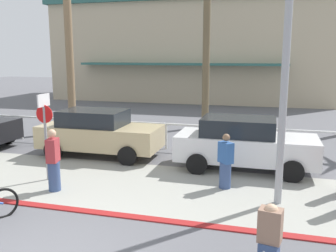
{
  "coord_description": "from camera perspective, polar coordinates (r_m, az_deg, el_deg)",
  "views": [
    {
      "loc": [
        3.89,
        -5.24,
        3.64
      ],
      "look_at": [
        0.77,
        6.0,
        1.42
      ],
      "focal_mm": 39.77,
      "sensor_mm": 36.0,
      "label": 1
    }
  ],
  "objects": [
    {
      "name": "car_white_2",
      "position": [
        12.16,
        11.58,
        -2.6
      ],
      "size": [
        4.4,
        2.02,
        1.69
      ],
      "color": "white",
      "rests_on": "ground"
    },
    {
      "name": "ground_plane",
      "position": [
        16.14,
        1.17,
        -2.24
      ],
      "size": [
        80.0,
        80.0,
        0.0
      ],
      "primitive_type": "plane",
      "color": "#5B5B60"
    },
    {
      "name": "pedestrian_2",
      "position": [
        10.5,
        -17.15,
        -5.42
      ],
      "size": [
        0.38,
        0.45,
        1.72
      ],
      "color": "#384C7A",
      "rests_on": "ground"
    },
    {
      "name": "sidewalk_strip",
      "position": [
        10.84,
        -6.55,
        -8.85
      ],
      "size": [
        44.0,
        4.0,
        0.02
      ],
      "primitive_type": "cube",
      "color": "#9E9E93",
      "rests_on": "ground"
    },
    {
      "name": "curb_paint",
      "position": [
        9.14,
        -11.37,
        -12.79
      ],
      "size": [
        44.0,
        0.24,
        0.03
      ],
      "primitive_type": "cube",
      "color": "maroon",
      "rests_on": "ground"
    },
    {
      "name": "building_backdrop",
      "position": [
        32.55,
        3.99,
        11.53
      ],
      "size": [
        22.54,
        10.7,
        8.1
      ],
      "color": "#BCAD8E",
      "rests_on": "ground"
    },
    {
      "name": "pedestrian_3",
      "position": [
        10.37,
        8.8,
        -5.76
      ],
      "size": [
        0.47,
        0.47,
        1.55
      ],
      "color": "#384C7A",
      "rests_on": "ground"
    },
    {
      "name": "streetlight_curb",
      "position": [
        8.96,
        17.94,
        14.35
      ],
      "size": [
        0.24,
        2.54,
        7.5
      ],
      "color": "#9EA0A5",
      "rests_on": "ground"
    },
    {
      "name": "rail_fence",
      "position": [
        14.55,
        -0.28,
        -0.32
      ],
      "size": [
        22.13,
        0.08,
        1.04
      ],
      "color": "white",
      "rests_on": "ground"
    },
    {
      "name": "stop_sign_bike_lane",
      "position": [
        11.28,
        -18.33,
        0.22
      ],
      "size": [
        0.52,
        0.56,
        2.56
      ],
      "color": "gray",
      "rests_on": "ground"
    },
    {
      "name": "car_tan_1",
      "position": [
        13.79,
        -10.55,
        -0.98
      ],
      "size": [
        4.4,
        2.02,
        1.69
      ],
      "color": "tan",
      "rests_on": "ground"
    }
  ]
}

